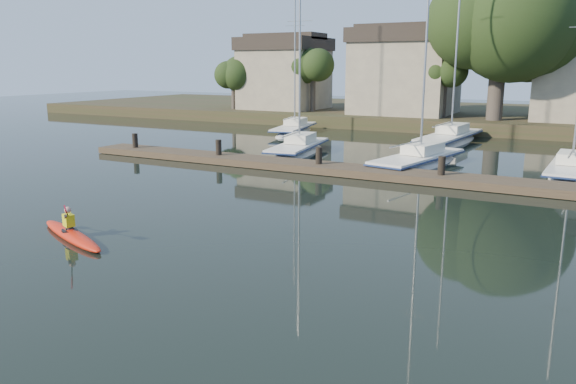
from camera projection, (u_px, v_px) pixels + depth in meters
The scene contains 9 objects.
ground at pixel (191, 270), 14.34m from camera, with size 160.00×160.00×0.00m, color black.
kayak at pixel (71, 233), 16.97m from camera, with size 4.11×2.00×1.34m.
dock at pixel (377, 173), 26.32m from camera, with size 34.00×2.00×1.80m.
sailboat_1 at pixel (298, 156), 33.48m from camera, with size 3.19×8.23×13.12m.
sailboat_2 at pixel (418, 170), 29.18m from camera, with size 3.71×8.95×14.43m.
sailboat_3 at pixel (570, 180), 26.50m from camera, with size 2.23×7.42×11.84m.
sailboat_5 at pixel (294, 135), 43.59m from camera, with size 3.60×8.57×13.82m.
sailboat_6 at pixel (449, 146), 37.80m from camera, with size 3.06×10.58×16.59m.
shore at pixel (501, 88), 47.48m from camera, with size 90.00×25.25×12.75m.
Camera 1 is at (8.61, -10.75, 5.11)m, focal length 35.00 mm.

